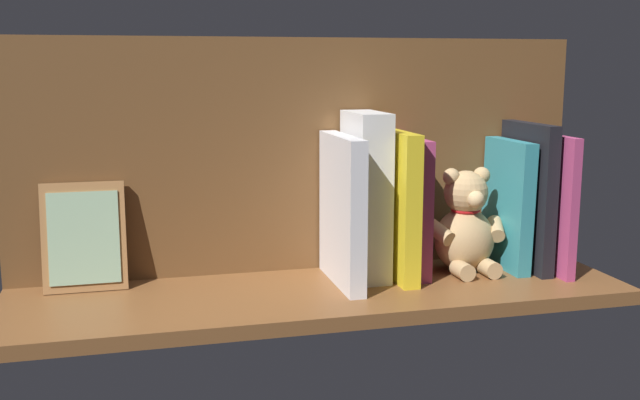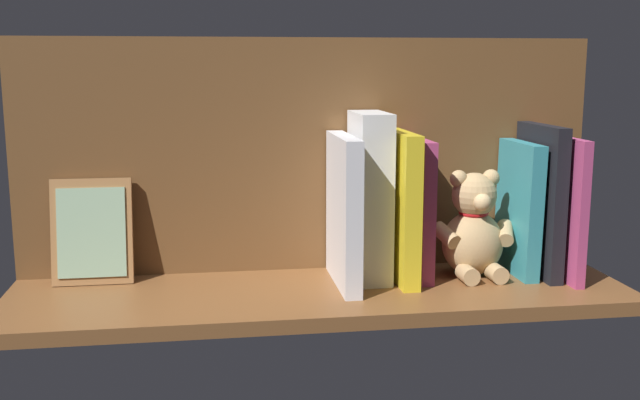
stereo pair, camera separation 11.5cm
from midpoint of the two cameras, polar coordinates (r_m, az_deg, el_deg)
The scene contains 11 objects.
ground_plane at distance 119.12cm, azimuth 2.80°, elevation -7.23°, with size 97.11×28.65×2.20cm, color brown.
shelf_back_panel at distance 126.33cm, azimuth 1.81°, elevation 3.40°, with size 97.11×1.50×39.13cm, color brown.
book_0 at distance 131.42cm, azimuth 20.12°, elevation -0.46°, with size 1.57×18.13×23.26cm, color #B23F72.
book_1 at distance 130.97cm, azimuth 18.84°, elevation -0.02°, with size 2.24×15.83×25.05cm, color black.
book_2 at distance 130.57cm, azimuth 17.39°, elevation -0.62°, with size 2.43×14.10×22.16cm, color teal.
teddy_bear at distance 127.43cm, azimuth 14.20°, elevation -2.22°, with size 14.43×11.37×17.77cm.
book_3 at distance 124.35cm, azimuth 10.15°, elevation -0.66°, with size 2.11×13.32×22.88cm, color #B23F72.
book_4 at distance 122.03cm, azimuth 8.89°, elevation -0.52°, with size 2.76×15.86×24.19cm, color yellow.
dictionary_thick_white at distance 121.78cm, azimuth 6.53°, elevation 0.25°, with size 5.21×12.77×27.25cm, color silver.
book_5 at distance 118.34cm, azimuth 4.61°, elevation -0.85°, with size 2.68×18.41×23.86cm, color silver.
picture_frame_leaning at distance 123.29cm, azimuth -14.46°, elevation -2.39°, with size 12.66×4.46×16.95cm.
Camera 2 is at (16.85, 112.43, 34.95)cm, focal length 41.97 mm.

